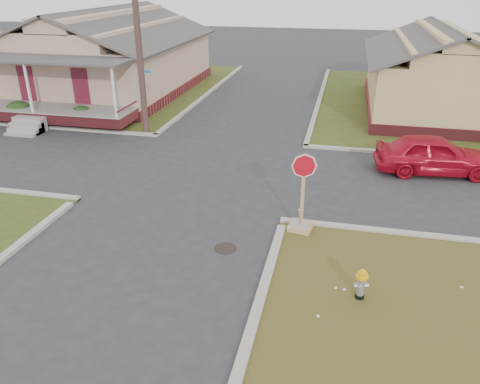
% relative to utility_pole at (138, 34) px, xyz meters
% --- Properties ---
extents(ground, '(120.00, 120.00, 0.00)m').
position_rel_utility_pole_xyz_m(ground, '(4.20, -8.90, -4.66)').
color(ground, '#2B2B2E').
rests_on(ground, ground).
extents(verge_far_left, '(19.00, 19.00, 0.05)m').
position_rel_utility_pole_xyz_m(verge_far_left, '(-8.80, 9.10, -4.64)').
color(verge_far_left, '#354117').
rests_on(verge_far_left, ground).
extents(curbs, '(80.00, 40.00, 0.12)m').
position_rel_utility_pole_xyz_m(curbs, '(4.20, -3.90, -4.66)').
color(curbs, '#A8A098').
rests_on(curbs, ground).
extents(manhole, '(0.64, 0.64, 0.01)m').
position_rel_utility_pole_xyz_m(manhole, '(6.40, -9.40, -4.66)').
color(manhole, black).
rests_on(manhole, ground).
extents(corner_house, '(10.10, 15.50, 5.30)m').
position_rel_utility_pole_xyz_m(corner_house, '(-5.80, 7.78, -2.38)').
color(corner_house, maroon).
rests_on(corner_house, ground).
extents(side_house_yellow, '(7.60, 11.60, 4.70)m').
position_rel_utility_pole_xyz_m(side_house_yellow, '(14.20, 7.60, -2.47)').
color(side_house_yellow, maroon).
rests_on(side_house_yellow, ground).
extents(utility_pole, '(1.80, 0.28, 9.00)m').
position_rel_utility_pole_xyz_m(utility_pole, '(0.00, 0.00, 0.00)').
color(utility_pole, '#3E2924').
rests_on(utility_pole, ground).
extents(fire_hydrant, '(0.30, 0.30, 0.81)m').
position_rel_utility_pole_xyz_m(fire_hydrant, '(10.10, -10.91, -4.17)').
color(fire_hydrant, black).
rests_on(fire_hydrant, ground).
extents(stop_sign, '(0.69, 0.68, 2.45)m').
position_rel_utility_pole_xyz_m(stop_sign, '(8.37, -7.89, -4.08)').
color(stop_sign, tan).
rests_on(stop_sign, ground).
extents(red_sedan, '(4.59, 2.22, 1.51)m').
position_rel_utility_pole_xyz_m(red_sedan, '(12.90, -2.17, -3.91)').
color(red_sedan, red).
rests_on(red_sedan, ground).
extents(hedge_left, '(1.44, 1.18, 1.10)m').
position_rel_utility_pole_xyz_m(hedge_left, '(-7.20, 0.32, -4.06)').
color(hedge_left, '#1D3C15').
rests_on(hedge_left, verge_far_left).
extents(hedge_right, '(1.30, 1.07, 0.99)m').
position_rel_utility_pole_xyz_m(hedge_right, '(-3.77, 0.63, -4.11)').
color(hedge_right, '#1D3C15').
rests_on(hedge_right, verge_far_left).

